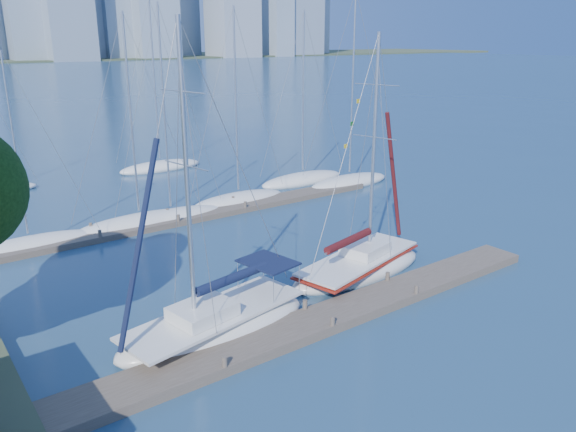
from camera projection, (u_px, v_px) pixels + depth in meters
ground at (318, 325)px, 23.42m from camera, size 700.00×700.00×0.00m
near_dock at (318, 321)px, 23.36m from camera, size 26.00×2.00×0.40m
far_dock at (187, 218)px, 36.77m from camera, size 30.00×1.80×0.36m
sailboat_navy at (215, 313)px, 22.38m from camera, size 8.77×4.21×12.78m
sailboat_maroon at (359, 257)px, 28.15m from camera, size 8.56×4.54×12.29m
bg_boat_0 at (30, 245)px, 31.83m from camera, size 7.92×4.73×11.16m
bg_boat_1 at (140, 222)px, 35.64m from camera, size 8.48×2.44×13.27m
bg_boat_2 at (171, 216)px, 36.75m from camera, size 7.43×2.35×13.79m
bg_boat_3 at (239, 200)px, 40.47m from camera, size 7.56×2.95×13.82m
bg_boat_4 at (303, 179)px, 46.23m from camera, size 8.13×3.17×13.81m
bg_boat_5 at (349, 181)px, 45.47m from camera, size 8.13×5.33×15.22m
bg_boat_7 at (161, 166)px, 50.77m from camera, size 7.98×3.97×14.98m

